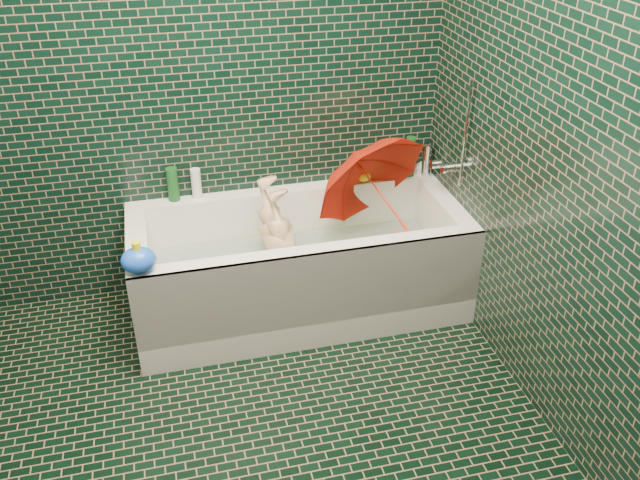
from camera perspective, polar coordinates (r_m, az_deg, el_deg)
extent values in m
plane|color=black|center=(2.91, -6.13, -18.45)|extent=(2.80, 2.80, 0.00)
plane|color=black|center=(3.44, -11.03, 14.28)|extent=(2.80, 0.00, 2.80)
plane|color=black|center=(2.58, 22.10, 6.96)|extent=(0.00, 2.80, 2.80)
cube|color=white|center=(3.67, -1.71, -4.53)|extent=(1.70, 0.75, 0.15)
cube|color=white|center=(3.79, -2.85, 1.63)|extent=(1.70, 0.10, 0.40)
cube|color=white|center=(3.25, -0.53, -3.82)|extent=(1.70, 0.10, 0.40)
cube|color=white|center=(3.74, 10.26, 0.71)|extent=(0.10, 0.55, 0.40)
cube|color=white|center=(3.47, -14.81, -2.56)|extent=(0.10, 0.55, 0.40)
cube|color=white|center=(3.26, -0.35, -5.29)|extent=(1.70, 0.02, 0.55)
cube|color=green|center=(3.62, -1.73, -3.49)|extent=(1.35, 0.47, 0.01)
cube|color=silver|center=(3.54, -1.77, -1.57)|extent=(1.48, 0.53, 0.00)
cylinder|color=silver|center=(3.58, 11.26, 6.03)|extent=(0.14, 0.05, 0.05)
cylinder|color=silver|center=(3.60, 9.71, 6.31)|extent=(0.05, 0.04, 0.04)
cylinder|color=silver|center=(3.41, 12.17, 8.66)|extent=(0.01, 0.01, 0.55)
imported|color=tan|center=(3.52, -2.86, -1.68)|extent=(0.93, 0.39, 0.34)
imported|color=red|center=(3.52, 5.22, 3.74)|extent=(0.81, 0.95, 0.89)
imported|color=white|center=(3.90, 8.72, 5.52)|extent=(0.12, 0.12, 0.27)
imported|color=#54217D|center=(3.87, 7.30, 5.39)|extent=(0.11, 0.11, 0.20)
imported|color=#154B1D|center=(3.85, 5.96, 5.31)|extent=(0.17, 0.17, 0.17)
cylinder|color=#154B1D|center=(3.83, 7.59, 6.97)|extent=(0.07, 0.07, 0.23)
cylinder|color=silver|center=(3.84, 8.96, 6.63)|extent=(0.06, 0.06, 0.19)
cylinder|color=#154B1D|center=(3.62, -12.29, 4.60)|extent=(0.07, 0.07, 0.18)
cylinder|color=white|center=(3.62, -10.38, 4.71)|extent=(0.06, 0.06, 0.16)
ellipsoid|color=yellow|center=(3.76, 3.67, 5.39)|extent=(0.11, 0.10, 0.06)
sphere|color=yellow|center=(3.77, 4.10, 6.06)|extent=(0.04, 0.04, 0.04)
cone|color=orange|center=(3.78, 4.36, 6.11)|extent=(0.02, 0.02, 0.02)
ellipsoid|color=blue|center=(3.05, -15.03, -1.65)|extent=(0.16, 0.13, 0.12)
cylinder|color=yellow|center=(3.01, -15.21, -0.53)|extent=(0.04, 0.04, 0.04)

